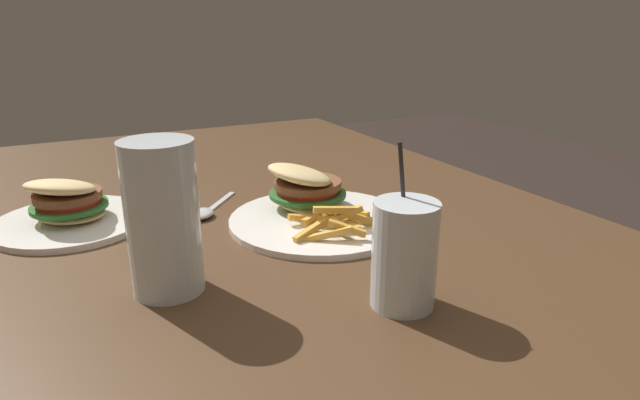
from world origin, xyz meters
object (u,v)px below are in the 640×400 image
Objects in this scene: juice_glass at (404,258)px; meal_plate_far at (69,209)px; beer_glass at (163,223)px; meal_plate_near at (313,203)px; spoon at (203,212)px.

juice_glass is 0.78× the size of meal_plate_far.
beer_glass is at bearing 55.63° from juice_glass.
juice_glass reaches higher than meal_plate_far.
meal_plate_near is 1.57× the size of beer_glass.
spoon is at bearing -24.62° from beer_glass.
meal_plate_near is 1.22× the size of meal_plate_far.
juice_glass is (-0.30, 0.03, 0.03)m from meal_plate_near.
meal_plate_near is at bearing -112.67° from meal_plate_far.
spoon is at bearing -105.67° from meal_plate_far.
meal_plate_near reaches higher than spoon.
spoon is at bearing 59.43° from meal_plate_near.
beer_glass is 0.28m from juice_glass.
juice_glass is at bearing 59.08° from spoon.
juice_glass is 1.39× the size of spoon.
beer_glass is at bearing 117.55° from meal_plate_near.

